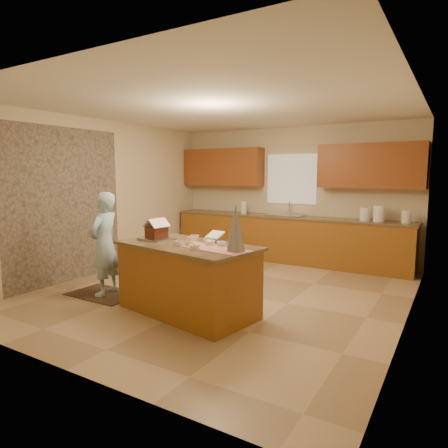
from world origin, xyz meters
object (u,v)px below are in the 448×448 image
at_px(boy, 105,244).
at_px(gingerbread_house, 157,230).
at_px(island_base, 187,280).
at_px(tinsel_tree, 236,228).

xyz_separation_m(boy, gingerbread_house, (0.92, 0.07, 0.26)).
relative_size(island_base, tinsel_tree, 3.27).
distance_m(tinsel_tree, gingerbread_house, 1.30).
distance_m(island_base, tinsel_tree, 1.05).
bearing_deg(island_base, gingerbread_house, -174.81).
bearing_deg(gingerbread_house, island_base, -5.26).
xyz_separation_m(tinsel_tree, boy, (-2.20, 0.07, -0.40)).
bearing_deg(boy, tinsel_tree, 77.73).
bearing_deg(island_base, tinsel_tree, 3.67).
height_order(tinsel_tree, boy, boy).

